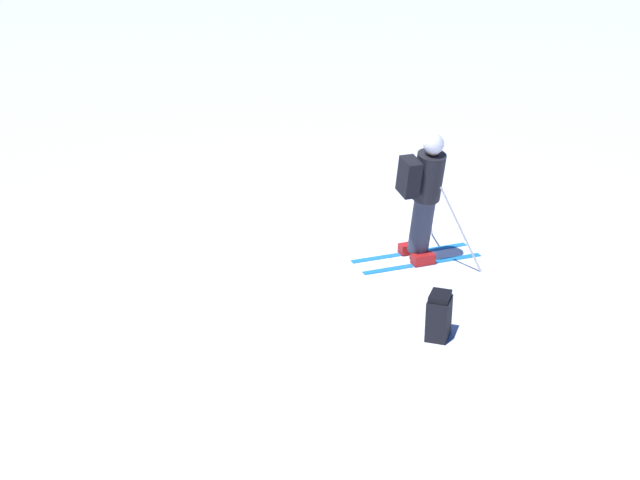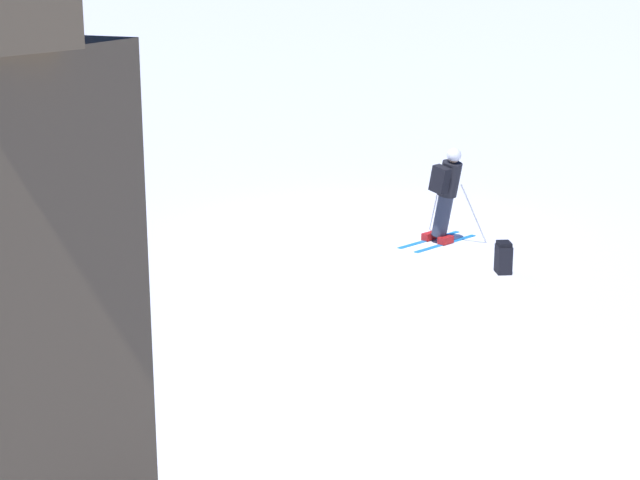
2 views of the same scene
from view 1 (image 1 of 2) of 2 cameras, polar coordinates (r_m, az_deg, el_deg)
ground_plane at (r=12.06m, az=1.90°, el=0.89°), size 300.00×300.00×0.00m
skier at (r=10.62m, az=6.68°, el=3.03°), size 1.25×1.65×1.71m
spare_backpack at (r=9.22m, az=7.62°, el=-4.85°), size 0.35×0.37×0.50m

